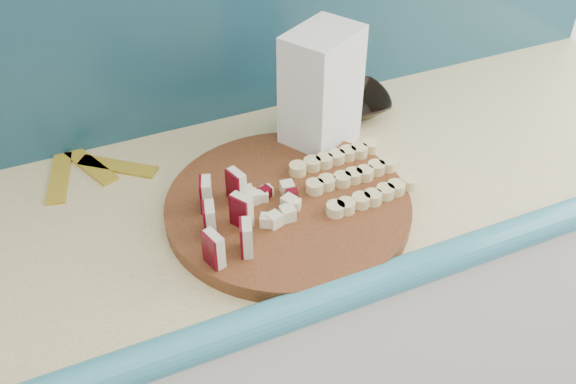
# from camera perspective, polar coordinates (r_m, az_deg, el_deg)

# --- Properties ---
(kitchen_counter) EXTENTS (2.20, 0.63, 0.91)m
(kitchen_counter) POSITION_cam_1_polar(r_m,az_deg,el_deg) (1.55, -4.40, -13.79)
(kitchen_counter) COLOR white
(kitchen_counter) RESTS_ON ground
(backsplash) EXTENTS (2.20, 0.02, 0.50)m
(backsplash) POSITION_cam_1_polar(r_m,az_deg,el_deg) (1.33, -10.46, 14.99)
(backsplash) COLOR teal
(backsplash) RESTS_ON kitchen_counter
(cutting_board) EXTENTS (0.47, 0.47, 0.03)m
(cutting_board) POSITION_cam_1_polar(r_m,az_deg,el_deg) (1.18, -0.00, -1.29)
(cutting_board) COLOR #4A210F
(cutting_board) RESTS_ON kitchen_counter
(apple_wedges) EXTENTS (0.11, 0.18, 0.06)m
(apple_wedges) POSITION_cam_1_polar(r_m,az_deg,el_deg) (1.10, -5.59, -2.11)
(apple_wedges) COLOR beige
(apple_wedges) RESTS_ON cutting_board
(apple_chunks) EXTENTS (0.06, 0.07, 0.02)m
(apple_chunks) POSITION_cam_1_polar(r_m,az_deg,el_deg) (1.15, -1.30, -0.73)
(apple_chunks) COLOR #F1E9C1
(apple_chunks) RESTS_ON cutting_board
(banana_slices) EXTENTS (0.20, 0.18, 0.02)m
(banana_slices) POSITION_cam_1_polar(r_m,az_deg,el_deg) (1.22, 5.81, 1.44)
(banana_slices) COLOR #D2C180
(banana_slices) RESTS_ON cutting_board
(brown_bowl) EXTENTS (0.20, 0.20, 0.04)m
(brown_bowl) POSITION_cam_1_polar(r_m,az_deg,el_deg) (1.47, 5.52, 7.89)
(brown_bowl) COLOR black
(brown_bowl) RESTS_ON kitchen_counter
(flour_bag) EXTENTS (0.18, 0.17, 0.26)m
(flour_bag) POSITION_cam_1_polar(r_m,az_deg,el_deg) (1.29, 2.97, 8.89)
(flour_bag) COLOR silver
(flour_bag) RESTS_ON kitchen_counter
(banana_peel) EXTENTS (0.23, 0.19, 0.01)m
(banana_peel) POSITION_cam_1_polar(r_m,az_deg,el_deg) (1.35, -17.28, 1.94)
(banana_peel) COLOR gold
(banana_peel) RESTS_ON kitchen_counter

